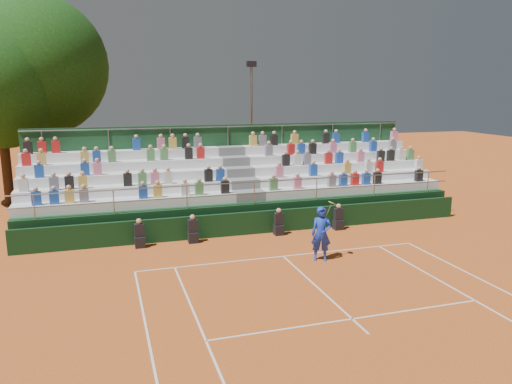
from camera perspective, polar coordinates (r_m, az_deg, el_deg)
name	(u,v)px	position (r m, az deg, el deg)	size (l,w,h in m)	color
ground	(283,256)	(19.09, 3.14, -7.36)	(90.00, 90.00, 0.00)	#C95B21
courtside_wall	(258,222)	(21.83, 0.23, -3.50)	(20.00, 0.15, 1.00)	black
line_officials	(241,227)	(21.18, -1.74, -4.05)	(9.14, 0.40, 1.19)	black
grandstand	(238,195)	(24.72, -2.02, -0.30)	(20.00, 5.20, 4.40)	black
tennis_player	(321,234)	(18.52, 7.47, -4.75)	(0.96, 0.71, 2.22)	#1A37C3
tree_east	(35,66)	(30.83, -23.90, 13.03)	(7.81, 7.81, 11.36)	#342213
floodlight_mast	(251,115)	(31.60, -0.52, 8.80)	(0.60, 0.25, 7.88)	gray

